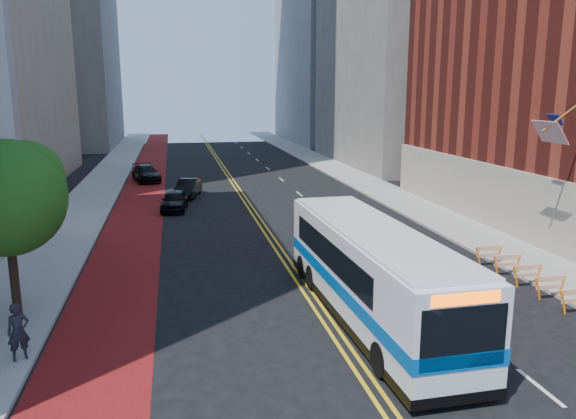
# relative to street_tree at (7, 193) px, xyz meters

# --- Properties ---
(ground) EXTENTS (160.00, 160.00, 0.00)m
(ground) POSITION_rel_street_tree_xyz_m (11.24, -6.04, -4.91)
(ground) COLOR black
(ground) RESTS_ON ground
(sidewalk_left) EXTENTS (4.00, 140.00, 0.15)m
(sidewalk_left) POSITION_rel_street_tree_xyz_m (-0.76, 23.96, -4.84)
(sidewalk_left) COLOR gray
(sidewalk_left) RESTS_ON ground
(sidewalk_right) EXTENTS (4.00, 140.00, 0.15)m
(sidewalk_right) POSITION_rel_street_tree_xyz_m (23.24, 23.96, -4.84)
(sidewalk_right) COLOR gray
(sidewalk_right) RESTS_ON ground
(bus_lane_paint) EXTENTS (3.60, 140.00, 0.01)m
(bus_lane_paint) POSITION_rel_street_tree_xyz_m (3.14, 23.96, -4.91)
(bus_lane_paint) COLOR #61110D
(bus_lane_paint) RESTS_ON ground
(center_line_inner) EXTENTS (0.14, 140.00, 0.01)m
(center_line_inner) POSITION_rel_street_tree_xyz_m (11.06, 23.96, -4.91)
(center_line_inner) COLOR gold
(center_line_inner) RESTS_ON ground
(center_line_outer) EXTENTS (0.14, 140.00, 0.01)m
(center_line_outer) POSITION_rel_street_tree_xyz_m (11.42, 23.96, -4.91)
(center_line_outer) COLOR gold
(center_line_outer) RESTS_ON ground
(lane_dashes) EXTENTS (0.14, 98.20, 0.01)m
(lane_dashes) POSITION_rel_street_tree_xyz_m (16.04, 31.96, -4.90)
(lane_dashes) COLOR silver
(lane_dashes) RESTS_ON ground
(construction_barriers) EXTENTS (1.42, 10.91, 1.00)m
(construction_barriers) POSITION_rel_street_tree_xyz_m (20.84, -2.62, -4.24)
(construction_barriers) COLOR orange
(construction_barriers) RESTS_ON ground
(street_tree) EXTENTS (4.20, 4.20, 6.70)m
(street_tree) POSITION_rel_street_tree_xyz_m (0.00, 0.00, 0.00)
(street_tree) COLOR black
(street_tree) RESTS_ON sidewalk_left
(transit_bus) EXTENTS (3.20, 13.07, 3.57)m
(transit_bus) POSITION_rel_street_tree_xyz_m (12.89, -2.16, -3.05)
(transit_bus) COLOR silver
(transit_bus) RESTS_ON ground
(car_a) EXTENTS (2.20, 4.41, 1.44)m
(car_a) POSITION_rel_street_tree_xyz_m (5.75, 19.33, -4.19)
(car_a) COLOR black
(car_a) RESTS_ON ground
(car_b) EXTENTS (2.52, 4.62, 1.44)m
(car_b) POSITION_rel_street_tree_xyz_m (6.87, 24.50, -4.19)
(car_b) COLOR black
(car_b) RESTS_ON ground
(car_c) EXTENTS (3.20, 5.57, 1.52)m
(car_c) POSITION_rel_street_tree_xyz_m (3.19, 33.49, -4.15)
(car_c) COLOR black
(car_c) RESTS_ON ground
(pedestrian) EXTENTS (0.80, 0.69, 1.85)m
(pedestrian) POSITION_rel_street_tree_xyz_m (0.84, -3.44, -3.83)
(pedestrian) COLOR black
(pedestrian) RESTS_ON sidewalk_left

